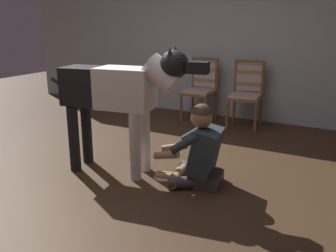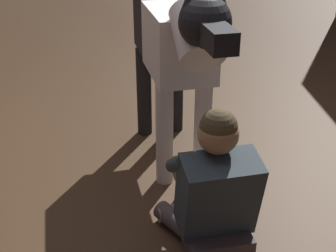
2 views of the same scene
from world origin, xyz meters
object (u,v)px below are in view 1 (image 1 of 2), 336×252
dining_chair_left_of_pair (201,86)px  dining_chair_right_of_pair (247,90)px  person_sitting_on_floor (200,152)px  large_dog (120,92)px  hot_dog_on_plate (164,175)px

dining_chair_left_of_pair → dining_chair_right_of_pair: (0.74, -0.00, 0.00)m
dining_chair_left_of_pair → person_sitting_on_floor: bearing=-66.6°
dining_chair_left_of_pair → large_dog: 2.43m
dining_chair_left_of_pair → large_dog: bearing=-86.5°
large_dog → dining_chair_left_of_pair: bearing=93.5°
large_dog → hot_dog_on_plate: (0.47, 0.08, -0.84)m
dining_chair_right_of_pair → large_dog: size_ratio=0.58×
person_sitting_on_floor → hot_dog_on_plate: person_sitting_on_floor is taller
dining_chair_right_of_pair → hot_dog_on_plate: (-0.13, -2.33, -0.52)m
person_sitting_on_floor → hot_dog_on_plate: 0.48m
dining_chair_left_of_pair → dining_chair_right_of_pair: bearing=-0.0°
person_sitting_on_floor → large_dog: (-0.83, -0.14, 0.53)m
large_dog → hot_dog_on_plate: large_dog is taller
dining_chair_right_of_pair → person_sitting_on_floor: dining_chair_right_of_pair is taller
person_sitting_on_floor → hot_dog_on_plate: (-0.36, -0.06, -0.30)m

